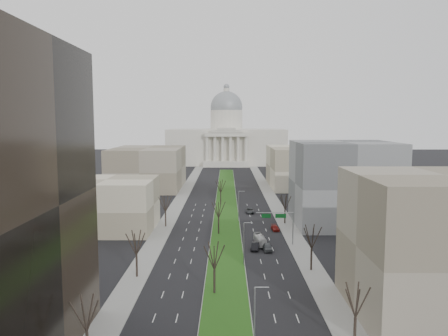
{
  "coord_description": "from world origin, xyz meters",
  "views": [
    {
      "loc": [
        0.12,
        -33.35,
        30.19
      ],
      "look_at": [
        -0.74,
        109.0,
        14.55
      ],
      "focal_mm": 35.0,
      "sensor_mm": 36.0,
      "label": 1
    }
  ],
  "objects_px": {
    "car_black": "(255,246)",
    "car_grey_far": "(250,211)",
    "box_van": "(260,240)",
    "car_grey_near": "(268,247)",
    "car_red": "(275,228)"
  },
  "relations": [
    {
      "from": "car_grey_near",
      "to": "car_red",
      "type": "bearing_deg",
      "value": 75.62
    },
    {
      "from": "car_grey_near",
      "to": "car_grey_far",
      "type": "height_order",
      "value": "car_grey_near"
    },
    {
      "from": "car_grey_near",
      "to": "box_van",
      "type": "xyz_separation_m",
      "value": [
        -1.34,
        5.24,
        0.26
      ]
    },
    {
      "from": "car_red",
      "to": "box_van",
      "type": "relative_size",
      "value": 0.57
    },
    {
      "from": "car_grey_far",
      "to": "box_van",
      "type": "bearing_deg",
      "value": -89.62
    },
    {
      "from": "box_van",
      "to": "car_red",
      "type": "bearing_deg",
      "value": 62.69
    },
    {
      "from": "car_black",
      "to": "box_van",
      "type": "height_order",
      "value": "box_van"
    },
    {
      "from": "car_grey_far",
      "to": "car_black",
      "type": "bearing_deg",
      "value": -91.76
    },
    {
      "from": "car_grey_near",
      "to": "box_van",
      "type": "relative_size",
      "value": 0.63
    },
    {
      "from": "car_black",
      "to": "car_grey_far",
      "type": "distance_m",
      "value": 40.77
    },
    {
      "from": "car_black",
      "to": "car_red",
      "type": "distance_m",
      "value": 19.28
    },
    {
      "from": "car_black",
      "to": "box_van",
      "type": "bearing_deg",
      "value": 81.32
    },
    {
      "from": "car_grey_far",
      "to": "box_van",
      "type": "height_order",
      "value": "box_van"
    },
    {
      "from": "box_van",
      "to": "car_grey_near",
      "type": "bearing_deg",
      "value": -82.19
    },
    {
      "from": "car_grey_near",
      "to": "box_van",
      "type": "distance_m",
      "value": 5.41
    }
  ]
}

